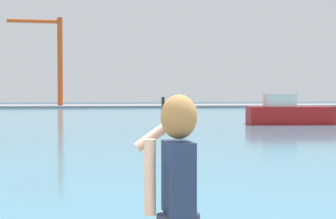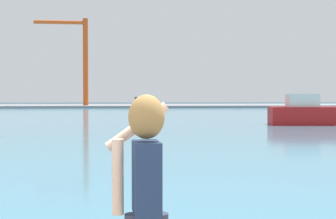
# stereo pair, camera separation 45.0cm
# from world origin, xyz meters

# --- Properties ---
(ground_plane) EXTENTS (220.00, 220.00, 0.00)m
(ground_plane) POSITION_xyz_m (0.00, 50.00, 0.00)
(ground_plane) COLOR #334751
(harbor_water) EXTENTS (140.00, 100.00, 0.02)m
(harbor_water) POSITION_xyz_m (0.00, 52.00, 0.01)
(harbor_water) COLOR teal
(harbor_water) RESTS_ON ground_plane
(far_shore_dock) EXTENTS (140.00, 20.00, 0.41)m
(far_shore_dock) POSITION_xyz_m (0.00, 92.00, 0.21)
(far_shore_dock) COLOR gray
(far_shore_dock) RESTS_ON ground_plane
(person_photographer) EXTENTS (0.53, 0.55, 1.74)m
(person_photographer) POSITION_xyz_m (0.28, 0.35, 1.57)
(person_photographer) COLOR #2D3342
(person_photographer) RESTS_ON quay_promenade
(boat_moored) EXTENTS (6.74, 2.79, 2.36)m
(boat_moored) POSITION_xyz_m (14.53, 31.20, 0.90)
(boat_moored) COLOR #B21919
(boat_moored) RESTS_ON harbor_water
(port_crane) EXTENTS (10.12, 1.00, 16.60)m
(port_crane) POSITION_xyz_m (-7.83, 87.50, 10.37)
(port_crane) COLOR #D84C19
(port_crane) RESTS_ON far_shore_dock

